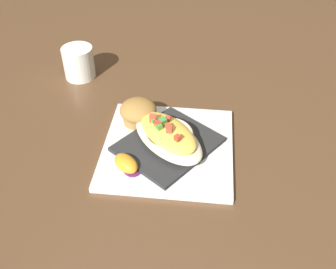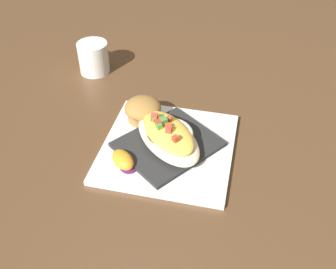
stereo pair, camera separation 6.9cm
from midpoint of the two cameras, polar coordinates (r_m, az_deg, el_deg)
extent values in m
plane|color=brown|center=(0.81, 2.44, -2.31)|extent=(2.60, 2.60, 0.00)
cube|color=white|center=(0.81, 2.45, -2.01)|extent=(0.30, 0.30, 0.01)
cube|color=#29292A|center=(0.80, 2.47, -1.50)|extent=(0.24, 0.22, 0.01)
ellipsoid|color=beige|center=(0.79, 2.51, -0.54)|extent=(0.19, 0.20, 0.03)
torus|color=beige|center=(0.78, 2.53, -0.01)|extent=(0.14, 0.14, 0.01)
ellipsoid|color=#F5CB4E|center=(0.78, 2.54, 0.21)|extent=(0.15, 0.17, 0.02)
cube|color=red|center=(0.77, 1.08, 1.40)|extent=(0.02, 0.02, 0.01)
cube|color=#499744|center=(0.78, 1.91, 1.86)|extent=(0.02, 0.02, 0.01)
cube|color=green|center=(0.79, 0.58, 2.09)|extent=(0.01, 0.01, 0.01)
cube|color=red|center=(0.74, 3.73, -0.68)|extent=(0.01, 0.01, 0.01)
cube|color=#4B993A|center=(0.77, 1.28, 1.13)|extent=(0.01, 0.01, 0.01)
cube|color=#D34B3B|center=(0.79, 0.52, 2.45)|extent=(0.02, 0.02, 0.01)
cube|color=#BB5124|center=(0.77, 3.00, 1.16)|extent=(0.01, 0.01, 0.01)
cube|color=#CE4931|center=(0.79, 2.70, 2.18)|extent=(0.01, 0.01, 0.01)
cube|color=#D64537|center=(0.76, 2.69, 0.62)|extent=(0.01, 0.01, 0.01)
cylinder|color=#A1763D|center=(0.86, -1.30, 2.69)|extent=(0.07, 0.07, 0.02)
ellipsoid|color=#A27338|center=(0.85, -1.32, 3.76)|extent=(0.08, 0.08, 0.04)
ellipsoid|color=#4C0F23|center=(0.84, -1.33, 4.27)|extent=(0.03, 0.03, 0.01)
ellipsoid|color=#5D1B56|center=(0.76, -3.12, -4.49)|extent=(0.06, 0.05, 0.01)
ellipsoid|color=orange|center=(0.76, -3.93, -3.75)|extent=(0.06, 0.07, 0.03)
cylinder|color=white|center=(1.04, -8.79, 10.83)|extent=(0.08, 0.08, 0.08)
torus|color=white|center=(1.08, -9.75, 11.91)|extent=(0.04, 0.04, 0.05)
cylinder|color=#4C2D14|center=(1.05, -8.73, 10.26)|extent=(0.07, 0.07, 0.05)
camera|label=1|loc=(0.03, -87.47, 2.19)|focal=42.29mm
camera|label=2|loc=(0.03, 92.53, -2.19)|focal=42.29mm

